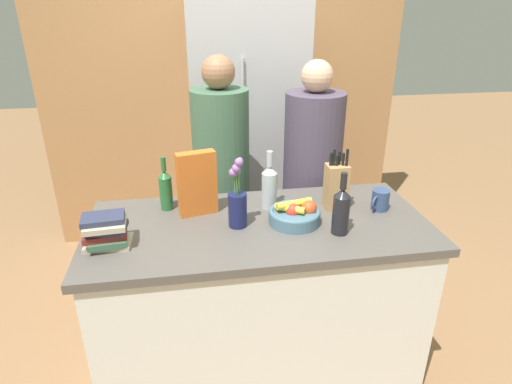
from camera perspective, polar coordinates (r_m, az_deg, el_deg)
ground_plane at (r=2.60m, az=0.35°, el=-22.37°), size 14.00×14.00×0.00m
kitchen_island at (r=2.29m, az=0.38°, el=-14.35°), size 1.61×0.74×0.92m
back_wall_wood at (r=3.50m, az=-4.27°, el=14.43°), size 2.81×0.12×2.60m
refrigerator at (r=3.24m, az=-1.35°, el=7.28°), size 0.80×0.63×1.89m
fruit_bowl at (r=2.03m, az=5.27°, el=-2.96°), size 0.24×0.24×0.11m
knife_block at (r=2.17m, az=10.64°, el=0.83°), size 0.11×0.09×0.31m
flower_vase at (r=1.96m, az=-2.49°, el=-1.41°), size 0.09×0.09×0.34m
cereal_box at (r=2.08m, az=-7.87°, el=1.12°), size 0.19×0.10×0.32m
coffee_mug at (r=2.23m, az=16.20°, el=-1.03°), size 0.11×0.10×0.10m
book_stack at (r=1.93m, az=-19.36°, el=-5.01°), size 0.20×0.16×0.14m
bottle_oil at (r=2.14m, az=1.79°, el=0.84°), size 0.08×0.08×0.30m
bottle_vinegar at (r=2.17m, az=-11.95°, el=0.41°), size 0.06×0.06×0.28m
bottle_wine at (r=1.93m, az=11.28°, el=-2.36°), size 0.08×0.08×0.29m
person_at_sink at (r=2.62m, az=-4.57°, el=2.20°), size 0.34×0.34×1.62m
person_in_blue at (r=2.69m, az=7.41°, el=2.15°), size 0.35×0.35×1.59m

